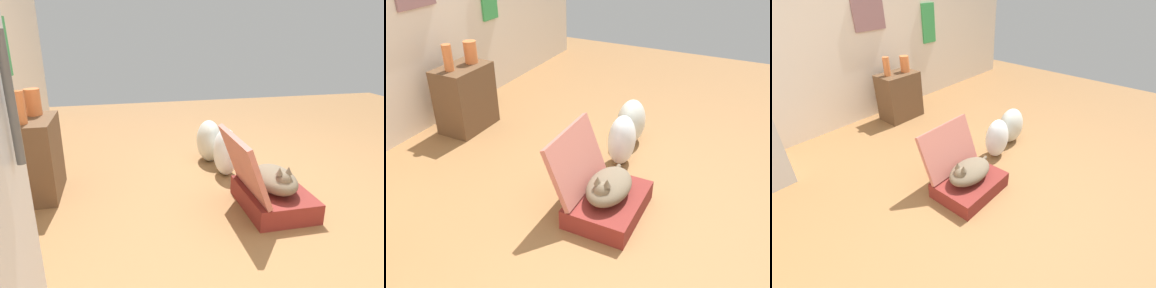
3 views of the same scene
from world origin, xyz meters
TOP-DOWN VIEW (x-y plane):
  - ground_plane at (0.00, 0.00)m, footprint 7.68×7.68m
  - suitcase_base at (-0.08, 0.14)m, footprint 0.59×0.45m
  - suitcase_lid at (-0.08, 0.39)m, footprint 0.59×0.20m
  - cat at (-0.08, 0.14)m, footprint 0.52×0.28m
  - plastic_bag_white at (0.57, 0.30)m, footprint 0.30×0.21m
  - plastic_bag_clear at (0.93, 0.35)m, footprint 0.35×0.24m
  - side_table at (0.51, 1.85)m, footprint 0.51×0.34m
  - vase_tall at (0.39, 1.86)m, footprint 0.08×0.08m
  - vase_short at (0.64, 1.83)m, footprint 0.12×0.12m

SIDE VIEW (x-z plane):
  - ground_plane at x=0.00m, z-range 0.00..0.00m
  - suitcase_base at x=-0.08m, z-range 0.00..0.15m
  - plastic_bag_clear at x=0.93m, z-range 0.00..0.41m
  - plastic_bag_white at x=0.57m, z-range 0.00..0.42m
  - cat at x=-0.08m, z-range 0.12..0.34m
  - side_table at x=0.51m, z-range 0.00..0.61m
  - suitcase_lid at x=-0.08m, z-range 0.15..0.58m
  - vase_short at x=0.64m, z-range 0.61..0.81m
  - vase_tall at x=0.39m, z-range 0.61..0.84m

